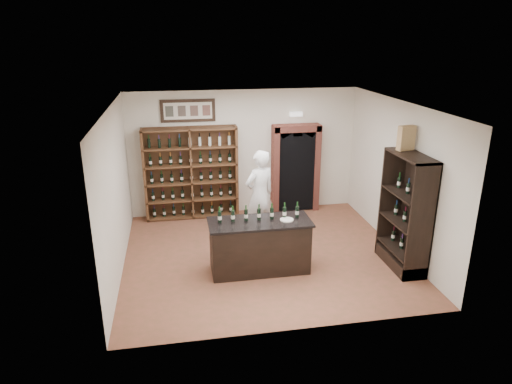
# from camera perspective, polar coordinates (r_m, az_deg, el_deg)

# --- Properties ---
(floor) EXTENTS (5.50, 5.50, 0.00)m
(floor) POSITION_cam_1_polar(r_m,az_deg,el_deg) (9.30, 0.97, -7.83)
(floor) COLOR brown
(floor) RESTS_ON ground
(ceiling) EXTENTS (5.50, 5.50, 0.00)m
(ceiling) POSITION_cam_1_polar(r_m,az_deg,el_deg) (8.37, 1.09, 10.77)
(ceiling) COLOR white
(ceiling) RESTS_ON wall_back
(wall_back) EXTENTS (5.50, 0.04, 3.00)m
(wall_back) POSITION_cam_1_polar(r_m,az_deg,el_deg) (11.08, -1.50, 4.98)
(wall_back) COLOR silver
(wall_back) RESTS_ON ground
(wall_left) EXTENTS (0.04, 5.00, 3.00)m
(wall_left) POSITION_cam_1_polar(r_m,az_deg,el_deg) (8.64, -17.16, -0.09)
(wall_left) COLOR silver
(wall_left) RESTS_ON ground
(wall_right) EXTENTS (0.04, 5.00, 3.00)m
(wall_right) POSITION_cam_1_polar(r_m,az_deg,el_deg) (9.62, 17.32, 1.85)
(wall_right) COLOR silver
(wall_right) RESTS_ON ground
(wine_shelf) EXTENTS (2.20, 0.38, 2.20)m
(wine_shelf) POSITION_cam_1_polar(r_m,az_deg,el_deg) (10.92, -8.11, 2.38)
(wine_shelf) COLOR #52301C
(wine_shelf) RESTS_ON ground
(framed_picture) EXTENTS (1.25, 0.04, 0.52)m
(framed_picture) POSITION_cam_1_polar(r_m,az_deg,el_deg) (10.73, -8.51, 10.02)
(framed_picture) COLOR black
(framed_picture) RESTS_ON wall_back
(arched_doorway) EXTENTS (1.17, 0.35, 2.17)m
(arched_doorway) POSITION_cam_1_polar(r_m,az_deg,el_deg) (11.27, 4.96, 3.25)
(arched_doorway) COLOR black
(arched_doorway) RESTS_ON ground
(emergency_light) EXTENTS (0.30, 0.10, 0.10)m
(emergency_light) POSITION_cam_1_polar(r_m,az_deg,el_deg) (11.08, 5.02, 9.66)
(emergency_light) COLOR white
(emergency_light) RESTS_ON wall_back
(tasting_counter) EXTENTS (1.88, 0.78, 1.00)m
(tasting_counter) POSITION_cam_1_polar(r_m,az_deg,el_deg) (8.52, 0.45, -6.79)
(tasting_counter) COLOR black
(tasting_counter) RESTS_ON ground
(counter_bottle_0) EXTENTS (0.07, 0.07, 0.30)m
(counter_bottle_0) POSITION_cam_1_polar(r_m,az_deg,el_deg) (8.24, -4.56, -3.12)
(counter_bottle_0) COLOR black
(counter_bottle_0) RESTS_ON tasting_counter
(counter_bottle_1) EXTENTS (0.07, 0.07, 0.30)m
(counter_bottle_1) POSITION_cam_1_polar(r_m,az_deg,el_deg) (8.26, -2.90, -3.01)
(counter_bottle_1) COLOR black
(counter_bottle_1) RESTS_ON tasting_counter
(counter_bottle_2) EXTENTS (0.07, 0.07, 0.30)m
(counter_bottle_2) POSITION_cam_1_polar(r_m,az_deg,el_deg) (8.30, -1.26, -2.90)
(counter_bottle_2) COLOR black
(counter_bottle_2) RESTS_ON tasting_counter
(counter_bottle_3) EXTENTS (0.07, 0.07, 0.30)m
(counter_bottle_3) POSITION_cam_1_polar(r_m,az_deg,el_deg) (8.33, 0.37, -2.79)
(counter_bottle_3) COLOR black
(counter_bottle_3) RESTS_ON tasting_counter
(counter_bottle_4) EXTENTS (0.07, 0.07, 0.30)m
(counter_bottle_4) POSITION_cam_1_polar(r_m,az_deg,el_deg) (8.38, 1.99, -2.68)
(counter_bottle_4) COLOR black
(counter_bottle_4) RESTS_ON tasting_counter
(counter_bottle_5) EXTENTS (0.07, 0.07, 0.30)m
(counter_bottle_5) POSITION_cam_1_polar(r_m,az_deg,el_deg) (8.43, 3.58, -2.57)
(counter_bottle_5) COLOR black
(counter_bottle_5) RESTS_ON tasting_counter
(counter_bottle_6) EXTENTS (0.07, 0.07, 0.30)m
(counter_bottle_6) POSITION_cam_1_polar(r_m,az_deg,el_deg) (8.49, 5.16, -2.45)
(counter_bottle_6) COLOR black
(counter_bottle_6) RESTS_ON tasting_counter
(side_cabinet) EXTENTS (0.48, 1.20, 2.20)m
(side_cabinet) POSITION_cam_1_polar(r_m,az_deg,el_deg) (9.03, 18.14, -4.45)
(side_cabinet) COLOR black
(side_cabinet) RESTS_ON ground
(shopkeeper) EXTENTS (0.84, 0.72, 1.95)m
(shopkeeper) POSITION_cam_1_polar(r_m,az_deg,el_deg) (9.71, 0.47, -0.36)
(shopkeeper) COLOR white
(shopkeeper) RESTS_ON ground
(plate) EXTENTS (0.25, 0.25, 0.02)m
(plate) POSITION_cam_1_polar(r_m,az_deg,el_deg) (8.36, 3.86, -3.48)
(plate) COLOR beige
(plate) RESTS_ON tasting_counter
(wine_crate) EXTENTS (0.34, 0.20, 0.45)m
(wine_crate) POSITION_cam_1_polar(r_m,az_deg,el_deg) (8.80, 18.26, 6.43)
(wine_crate) COLOR tan
(wine_crate) RESTS_ON side_cabinet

